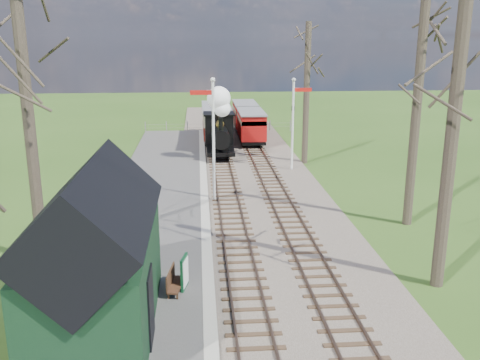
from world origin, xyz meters
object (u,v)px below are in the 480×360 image
Objects in this scene: red_carriage_a at (251,126)px; person at (147,260)px; bench at (173,281)px; semaphore_near at (212,131)px; locomotive at (220,126)px; coach at (217,121)px; station_shed at (97,256)px; sign_board at (185,272)px; red_carriage_b at (245,116)px; semaphore_far at (294,117)px.

red_carriage_a is 24.42m from person.
red_carriage_a is 25.17m from bench.
semaphore_near is 1.29× the size of red_carriage_a.
coach is (0.01, 6.07, -0.60)m from locomotive.
semaphore_near is at bearing 73.62° from station_shed.
person is at bearing 148.38° from sign_board.
bench is 1.35m from person.
red_carriage_a is (3.37, 14.53, -2.19)m from semaphore_near.
coach is at bearing -122.10° from red_carriage_b.
semaphore_near is at bearing -92.77° from coach.
bench is (-0.37, -0.18, -0.20)m from sign_board.
station_shed is 3.32m from person.
semaphore_far is 8.92m from red_carriage_a.
station_shed reaches higher than coach.
semaphore_near is 4.55× the size of person.
semaphore_near is 9.89m from person.
sign_board is at bearing -100.57° from red_carriage_a.
station_shed is 32.78m from red_carriage_b.
semaphore_near is 9.95m from locomotive.
red_carriage_b is 29.79m from person.
red_carriage_b is (2.61, 10.21, -0.79)m from locomotive.
person is at bearing -101.29° from red_carriage_b.
sign_board is (2.33, 2.05, -1.52)m from station_shed.
station_shed is 0.81× the size of coach.
station_shed is at bearing -101.11° from locomotive.
locomotive is (-4.39, 3.82, -1.14)m from semaphore_far.
locomotive is 0.63× the size of coach.
sign_board is 0.46m from bench.
semaphore_far is (8.67, 18.00, 1.08)m from station_shed.
semaphore_far reaches higher than sign_board.
station_shed is 4.61× the size of person.
locomotive is (0.76, 9.82, -1.41)m from semaphore_near.
bench is (-4.94, -30.17, -0.89)m from red_carriage_b.
person is (-1.26, 0.78, 0.14)m from sign_board.
station_shed is 22.24m from locomotive.
locomotive reaches higher than bench.
semaphore_far is 5.22× the size of sign_board.
semaphore_near is 10.43m from sign_board.
semaphore_far reaches higher than person.
coach is 4.90m from red_carriage_b.
red_carriage_b is at bearing 75.65° from locomotive.
locomotive is at bearing 138.96° from semaphore_far.
semaphore_near is 16.03m from coach.
semaphore_far reaches higher than coach.
red_carriage_b is 30.58m from bench.
red_carriage_b is at bearing 90.00° from red_carriage_a.
red_carriage_a is (-1.77, 8.53, -1.92)m from semaphore_far.
sign_board is (-1.96, -19.77, -1.47)m from locomotive.
red_carriage_b is (3.37, 20.03, -2.19)m from semaphore_near.
locomotive is 19.31m from person.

